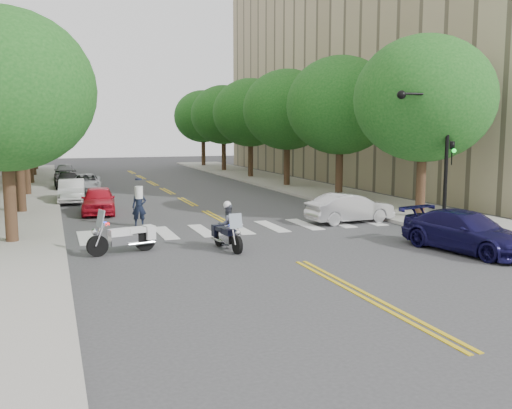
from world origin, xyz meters
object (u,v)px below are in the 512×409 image
motorcycle_parked (128,237)px  officer_standing (139,207)px  motorcycle_police (227,228)px  convertible (350,208)px  sedan_blue (466,232)px

motorcycle_parked → officer_standing: officer_standing is taller
motorcycle_police → convertible: motorcycle_police is taller
motorcycle_parked → convertible: bearing=-88.1°
motorcycle_police → convertible: size_ratio=0.53×
convertible → sedan_blue: sedan_blue is taller
motorcycle_police → sedan_blue: bearing=150.3°
motorcycle_police → sedan_blue: size_ratio=0.44×
motorcycle_parked → motorcycle_police: bearing=-115.5°
motorcycle_parked → sedan_blue: motorcycle_parked is taller
motorcycle_police → officer_standing: bearing=-77.2°
motorcycle_parked → officer_standing: bearing=-27.3°
convertible → motorcycle_police: bearing=114.3°
officer_standing → convertible: officer_standing is taller
motorcycle_parked → convertible: 10.73m
convertible → sedan_blue: (0.72, -6.82, 0.03)m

